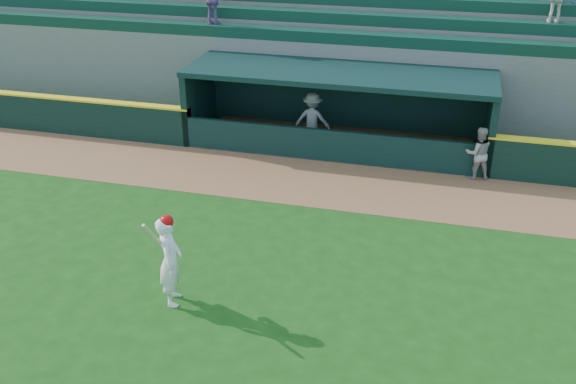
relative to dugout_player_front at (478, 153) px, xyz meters
The scene contains 7 objects.
ground 7.71m from the dugout_player_front, 124.02° to the right, with size 120.00×120.00×0.00m, color #164411.
warning_track 4.60m from the dugout_player_front, 161.21° to the right, with size 40.00×3.00×0.01m, color brown.
dugout_player_front is the anchor object (origin of this frame).
dugout_player_inside 5.25m from the dugout_player_front, 165.56° to the left, with size 1.11×0.64×1.71m, color #9E9E98.
dugout 4.64m from the dugout_player_front, 159.06° to the left, with size 9.40×2.80×2.46m.
stands 7.70m from the dugout_player_front, 124.50° to the left, with size 34.50×6.32×7.41m.
batter_at_plate 9.69m from the dugout_player_front, 127.86° to the right, with size 0.65×0.87×2.00m.
Camera 1 is at (3.32, -11.08, 7.83)m, focal length 40.00 mm.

